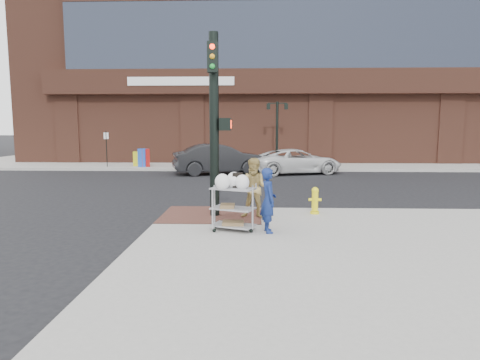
{
  "coord_description": "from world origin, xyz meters",
  "views": [
    {
      "loc": [
        0.62,
        -10.98,
        2.66
      ],
      "look_at": [
        0.23,
        0.1,
        1.25
      ],
      "focal_mm": 32.0,
      "sensor_mm": 36.0,
      "label": 1
    }
  ],
  "objects_px": {
    "sedan_dark": "(220,159)",
    "lamp_post": "(277,126)",
    "utility_cart": "(233,204)",
    "minivan_white": "(297,161)",
    "pedestrian_tan": "(255,188)",
    "woman_blue": "(268,200)",
    "fire_hydrant": "(315,200)",
    "traffic_signal_pole": "(215,119)"
  },
  "relations": [
    {
      "from": "woman_blue",
      "to": "pedestrian_tan",
      "type": "xyz_separation_m",
      "value": [
        -0.31,
        1.61,
        0.05
      ]
    },
    {
      "from": "woman_blue",
      "to": "sedan_dark",
      "type": "xyz_separation_m",
      "value": [
        -2.26,
        13.57,
        -0.08
      ]
    },
    {
      "from": "utility_cart",
      "to": "fire_hydrant",
      "type": "distance_m",
      "value": 3.04
    },
    {
      "from": "lamp_post",
      "to": "traffic_signal_pole",
      "type": "xyz_separation_m",
      "value": [
        -2.48,
        -15.23,
        0.21
      ]
    },
    {
      "from": "traffic_signal_pole",
      "to": "minivan_white",
      "type": "bearing_deg",
      "value": 74.15
    },
    {
      "from": "minivan_white",
      "to": "fire_hydrant",
      "type": "bearing_deg",
      "value": 160.67
    },
    {
      "from": "lamp_post",
      "to": "sedan_dark",
      "type": "distance_m",
      "value": 5.13
    },
    {
      "from": "pedestrian_tan",
      "to": "minivan_white",
      "type": "height_order",
      "value": "pedestrian_tan"
    },
    {
      "from": "pedestrian_tan",
      "to": "minivan_white",
      "type": "relative_size",
      "value": 0.33
    },
    {
      "from": "utility_cart",
      "to": "fire_hydrant",
      "type": "height_order",
      "value": "utility_cart"
    },
    {
      "from": "woman_blue",
      "to": "minivan_white",
      "type": "distance_m",
      "value": 14.05
    },
    {
      "from": "traffic_signal_pole",
      "to": "pedestrian_tan",
      "type": "bearing_deg",
      "value": -10.94
    },
    {
      "from": "traffic_signal_pole",
      "to": "woman_blue",
      "type": "bearing_deg",
      "value": -52.06
    },
    {
      "from": "sedan_dark",
      "to": "fire_hydrant",
      "type": "bearing_deg",
      "value": -179.14
    },
    {
      "from": "lamp_post",
      "to": "utility_cart",
      "type": "bearing_deg",
      "value": -96.41
    },
    {
      "from": "pedestrian_tan",
      "to": "minivan_white",
      "type": "distance_m",
      "value": 12.52
    },
    {
      "from": "utility_cart",
      "to": "woman_blue",
      "type": "bearing_deg",
      "value": -10.18
    },
    {
      "from": "utility_cart",
      "to": "pedestrian_tan",
      "type": "bearing_deg",
      "value": 69.83
    },
    {
      "from": "woman_blue",
      "to": "fire_hydrant",
      "type": "height_order",
      "value": "woman_blue"
    },
    {
      "from": "sedan_dark",
      "to": "fire_hydrant",
      "type": "xyz_separation_m",
      "value": [
        3.67,
        -11.38,
        -0.29
      ]
    },
    {
      "from": "lamp_post",
      "to": "minivan_white",
      "type": "bearing_deg",
      "value": -73.14
    },
    {
      "from": "lamp_post",
      "to": "pedestrian_tan",
      "type": "bearing_deg",
      "value": -95.05
    },
    {
      "from": "utility_cart",
      "to": "fire_hydrant",
      "type": "xyz_separation_m",
      "value": [
        2.24,
        2.04,
        -0.24
      ]
    },
    {
      "from": "lamp_post",
      "to": "utility_cart",
      "type": "relative_size",
      "value": 2.86
    },
    {
      "from": "sedan_dark",
      "to": "fire_hydrant",
      "type": "distance_m",
      "value": 11.96
    },
    {
      "from": "woman_blue",
      "to": "minivan_white",
      "type": "height_order",
      "value": "woman_blue"
    },
    {
      "from": "woman_blue",
      "to": "fire_hydrant",
      "type": "bearing_deg",
      "value": -43.76
    },
    {
      "from": "lamp_post",
      "to": "pedestrian_tan",
      "type": "distance_m",
      "value": 15.59
    },
    {
      "from": "sedan_dark",
      "to": "minivan_white",
      "type": "bearing_deg",
      "value": -102.6
    },
    {
      "from": "lamp_post",
      "to": "traffic_signal_pole",
      "type": "bearing_deg",
      "value": -99.24
    },
    {
      "from": "traffic_signal_pole",
      "to": "lamp_post",
      "type": "bearing_deg",
      "value": 80.76
    },
    {
      "from": "pedestrian_tan",
      "to": "sedan_dark",
      "type": "height_order",
      "value": "pedestrian_tan"
    },
    {
      "from": "minivan_white",
      "to": "fire_hydrant",
      "type": "relative_size",
      "value": 6.44
    },
    {
      "from": "sedan_dark",
      "to": "lamp_post",
      "type": "bearing_deg",
      "value": -60.68
    },
    {
      "from": "traffic_signal_pole",
      "to": "sedan_dark",
      "type": "bearing_deg",
      "value": 94.1
    },
    {
      "from": "traffic_signal_pole",
      "to": "pedestrian_tan",
      "type": "height_order",
      "value": "traffic_signal_pole"
    },
    {
      "from": "utility_cart",
      "to": "fire_hydrant",
      "type": "bearing_deg",
      "value": 42.27
    },
    {
      "from": "pedestrian_tan",
      "to": "fire_hydrant",
      "type": "bearing_deg",
      "value": 24.67
    },
    {
      "from": "traffic_signal_pole",
      "to": "utility_cart",
      "type": "bearing_deg",
      "value": -70.88
    },
    {
      "from": "traffic_signal_pole",
      "to": "woman_blue",
      "type": "distance_m",
      "value": 3.0
    },
    {
      "from": "woman_blue",
      "to": "utility_cart",
      "type": "distance_m",
      "value": 0.86
    },
    {
      "from": "minivan_white",
      "to": "sedan_dark",
      "type": "bearing_deg",
      "value": 78.03
    }
  ]
}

